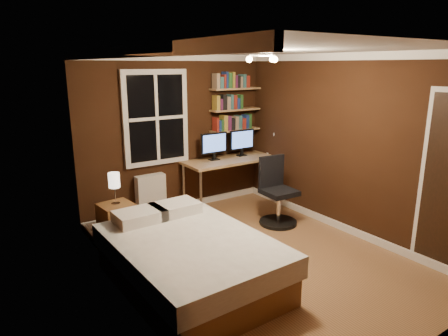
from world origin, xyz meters
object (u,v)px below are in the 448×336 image
radiator (151,196)px  desk_lamp (273,142)px  monitor_right (242,143)px  office_chair (277,198)px  monitor_left (214,146)px  bed (190,260)px  bedside_lamp (115,189)px  desk (233,162)px  nightstand (117,222)px

radiator → desk_lamp: 2.31m
monitor_right → office_chair: 1.33m
radiator → monitor_left: monitor_left is taller
bed → radiator: (0.47, 2.09, 0.05)m
desk_lamp → monitor_right: bearing=158.1°
bedside_lamp → desk: size_ratio=0.25×
nightstand → monitor_right: bearing=3.4°
bed → monitor_left: size_ratio=4.24×
desk_lamp → bed: bearing=-146.5°
radiator → monitor_right: bearing=-4.7°
bed → radiator: 2.14m
nightstand → desk_lamp: bearing=-2.3°
bed → bedside_lamp: 1.63m
desk → monitor_left: (-0.32, 0.09, 0.29)m
radiator → office_chair: bearing=-40.8°
desk → office_chair: (0.07, -1.06, -0.36)m
bed → monitor_left: (1.56, 1.96, 0.75)m
office_chair → desk_lamp: bearing=56.6°
nightstand → radiator: size_ratio=0.76×
monitor_right → monitor_left: bearing=180.0°
nightstand → radiator: 0.92m
desk → monitor_right: monitor_right is taller
radiator → office_chair: office_chair is taller
bed → desk_lamp: desk_lamp is taller
nightstand → monitor_left: (1.83, 0.41, 0.78)m
monitor_right → desk_lamp: bearing=-21.9°
desk → radiator: bearing=171.1°
radiator → desk: 1.49m
bed → office_chair: 2.12m
monitor_right → office_chair: (-0.18, -1.14, -0.65)m
bed → monitor_right: 2.98m
monitor_right → bedside_lamp: bearing=-170.3°
nightstand → monitor_right: (2.40, 0.41, 0.78)m
desk → office_chair: office_chair is taller
desk → office_chair: bearing=-86.2°
nightstand → bedside_lamp: size_ratio=1.21×
bed → bedside_lamp: size_ratio=4.74×
monitor_right → office_chair: monitor_right is taller
desk → office_chair: size_ratio=1.67×
bed → monitor_right: bearing=40.8°
monitor_left → monitor_right: bearing=0.0°
monitor_left → bed: bearing=-128.6°
monitor_left → desk: bearing=-15.0°
monitor_left → desk_lamp: (1.08, -0.21, -0.01)m
nightstand → monitor_right: size_ratio=1.08×
office_chair → bedside_lamp: bearing=164.7°
desk → desk_lamp: size_ratio=3.90×
radiator → bedside_lamp: bearing=-143.7°
nightstand → monitor_left: bearing=6.3°
desk → desk_lamp: bearing=-9.0°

